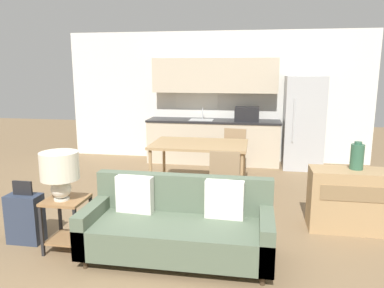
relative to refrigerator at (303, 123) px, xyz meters
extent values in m
plane|color=#7F6647|center=(-1.78, -4.21, -0.90)|extent=(20.00, 20.00, 0.00)
cube|color=silver|center=(-1.78, 0.42, 0.45)|extent=(6.40, 0.06, 2.70)
cube|color=white|center=(-2.17, 0.39, 0.80)|extent=(0.91, 0.01, 1.19)
cube|color=beige|center=(-1.78, 0.08, -0.47)|extent=(2.70, 0.62, 0.86)
cube|color=#232326|center=(-1.78, 0.08, -0.02)|extent=(2.73, 0.65, 0.04)
cube|color=#B2B5B7|center=(-2.02, 0.03, 0.00)|extent=(0.48, 0.36, 0.01)
cylinder|color=#B7BABC|center=(-2.02, 0.20, 0.12)|extent=(0.02, 0.02, 0.24)
cube|color=beige|center=(-1.78, 0.22, 0.90)|extent=(2.56, 0.34, 0.70)
cube|color=black|center=(-1.10, 0.03, 0.14)|extent=(0.48, 0.36, 0.28)
cube|color=#B7BABC|center=(0.00, 0.00, 0.00)|extent=(0.74, 0.75, 1.80)
cylinder|color=silver|center=(-0.22, -0.39, 0.09)|extent=(0.02, 0.02, 0.81)
cube|color=tan|center=(-1.79, -1.74, -0.15)|extent=(1.51, 0.97, 0.04)
cylinder|color=tan|center=(-2.48, -2.17, -0.53)|extent=(0.05, 0.05, 0.73)
cylinder|color=tan|center=(-1.10, -2.17, -0.53)|extent=(0.05, 0.05, 0.73)
cylinder|color=tan|center=(-2.48, -1.32, -0.53)|extent=(0.05, 0.05, 0.73)
cylinder|color=tan|center=(-1.10, -1.32, -0.53)|extent=(0.05, 0.05, 0.73)
cylinder|color=#3D2D1E|center=(-2.53, -4.36, -0.85)|extent=(0.05, 0.05, 0.10)
cylinder|color=#3D2D1E|center=(-0.81, -4.36, -0.85)|extent=(0.05, 0.05, 0.10)
cylinder|color=#3D2D1E|center=(-2.53, -3.72, -0.85)|extent=(0.05, 0.05, 0.10)
cylinder|color=#3D2D1E|center=(-0.81, -3.72, -0.85)|extent=(0.05, 0.05, 0.10)
cube|color=#566651|center=(-1.67, -4.04, -0.65)|extent=(1.92, 0.80, 0.31)
cube|color=#566651|center=(-1.67, -3.71, -0.44)|extent=(1.92, 0.14, 0.71)
cube|color=#566651|center=(-2.56, -4.04, -0.58)|extent=(0.14, 0.80, 0.45)
cube|color=#566651|center=(-0.78, -4.04, -0.58)|extent=(0.14, 0.80, 0.45)
cube|color=silver|center=(-2.18, -3.84, -0.29)|extent=(0.41, 0.15, 0.40)
cube|color=silver|center=(-1.21, -3.84, -0.29)|extent=(0.41, 0.14, 0.40)
cube|color=olive|center=(-2.89, -4.02, -0.33)|extent=(0.42, 0.42, 0.03)
cube|color=olive|center=(-2.89, -4.02, -0.77)|extent=(0.38, 0.38, 0.02)
cube|color=#232326|center=(-3.08, -4.21, -0.62)|extent=(0.03, 0.03, 0.55)
cube|color=#232326|center=(-2.70, -4.21, -0.62)|extent=(0.03, 0.03, 0.55)
cube|color=#232326|center=(-3.08, -3.83, -0.62)|extent=(0.03, 0.03, 0.55)
cube|color=#232326|center=(-2.70, -3.83, -0.62)|extent=(0.03, 0.03, 0.55)
cylinder|color=silver|center=(-2.91, -4.06, -0.31)|extent=(0.16, 0.16, 0.02)
sphere|color=silver|center=(-2.91, -4.06, -0.20)|extent=(0.21, 0.21, 0.21)
cylinder|color=beige|center=(-2.91, -4.06, 0.05)|extent=(0.40, 0.40, 0.29)
cube|color=tan|center=(0.22, -2.96, -0.52)|extent=(0.92, 0.43, 0.75)
cube|color=olive|center=(0.22, -3.18, -0.37)|extent=(0.73, 0.01, 0.18)
cylinder|color=#336047|center=(0.29, -2.91, 0.01)|extent=(0.16, 0.16, 0.30)
cylinder|color=#336047|center=(0.29, -2.91, 0.17)|extent=(0.09, 0.09, 0.03)
cube|color=#997A56|center=(-1.31, -2.54, -0.47)|extent=(0.43, 0.43, 0.04)
cube|color=#997A56|center=(-1.30, -2.74, -0.24)|extent=(0.40, 0.04, 0.42)
cylinder|color=black|center=(-1.14, -2.37, -0.69)|extent=(0.03, 0.03, 0.41)
cylinder|color=black|center=(-1.48, -2.38, -0.69)|extent=(0.03, 0.03, 0.41)
cylinder|color=black|center=(-1.13, -2.71, -0.69)|extent=(0.03, 0.03, 0.41)
cylinder|color=black|center=(-1.47, -2.72, -0.69)|extent=(0.03, 0.03, 0.41)
cube|color=#997A56|center=(-1.31, -1.00, -0.47)|extent=(0.48, 0.48, 0.04)
cube|color=#997A56|center=(-1.28, -0.81, -0.24)|extent=(0.40, 0.09, 0.42)
cylinder|color=black|center=(-1.50, -1.14, -0.69)|extent=(0.03, 0.03, 0.41)
cylinder|color=black|center=(-1.16, -1.19, -0.69)|extent=(0.03, 0.03, 0.41)
cylinder|color=black|center=(-1.45, -0.81, -0.69)|extent=(0.03, 0.03, 0.41)
cylinder|color=black|center=(-1.11, -0.86, -0.69)|extent=(0.03, 0.03, 0.41)
cube|color=#2D384C|center=(-3.44, -3.94, -0.62)|extent=(0.38, 0.22, 0.56)
cube|color=black|center=(-3.44, -3.94, -0.26)|extent=(0.23, 0.02, 0.16)
camera|label=1|loc=(-0.92, -7.52, 1.04)|focal=35.00mm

